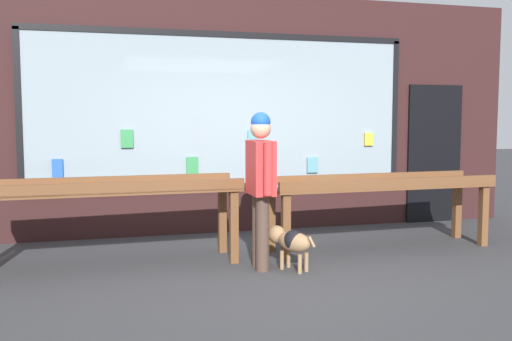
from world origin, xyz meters
TOP-DOWN VIEW (x-y plane):
  - ground_plane at (0.00, 0.00)m, footprint 40.00×40.00m
  - shopfront_facade at (0.04, 2.39)m, footprint 8.84×0.29m
  - display_table_left at (-1.61, 0.83)m, footprint 2.84×0.77m
  - display_table_right at (1.60, 0.83)m, footprint 2.84×0.76m
  - person_browsing at (-0.07, 0.27)m, footprint 0.23×0.66m
  - small_dog at (0.23, 0.16)m, footprint 0.42×0.56m

SIDE VIEW (x-z plane):
  - ground_plane at x=0.00m, z-range 0.00..0.00m
  - small_dog at x=0.23m, z-range 0.09..0.53m
  - display_table_right at x=1.60m, z-range 0.28..1.17m
  - display_table_left at x=-1.61m, z-range 0.30..1.24m
  - person_browsing at x=-0.07m, z-range 0.14..1.79m
  - shopfront_facade at x=0.04m, z-range -0.01..3.30m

